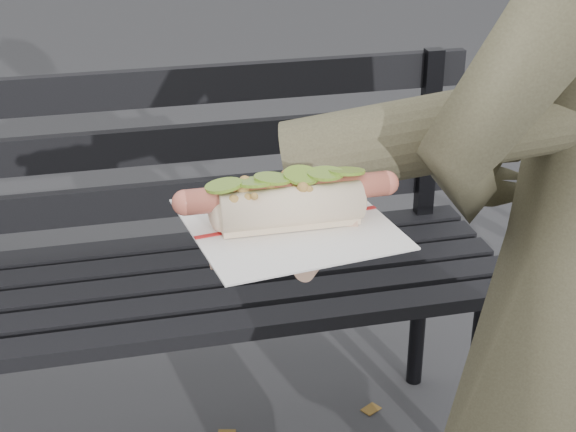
{
  "coord_description": "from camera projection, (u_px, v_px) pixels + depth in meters",
  "views": [
    {
      "loc": [
        -0.17,
        -0.74,
        1.39
      ],
      "look_at": [
        0.01,
        0.01,
        1.02
      ],
      "focal_mm": 55.0,
      "sensor_mm": 36.0,
      "label": 1
    }
  ],
  "objects": [
    {
      "name": "park_bench",
      "position": [
        138.0,
        250.0,
        1.85
      ],
      "size": [
        1.5,
        0.44,
        0.88
      ],
      "color": "black",
      "rests_on": "ground"
    },
    {
      "name": "held_hotdog",
      "position": [
        456.0,
        144.0,
        0.95
      ],
      "size": [
        0.64,
        0.31,
        0.2
      ],
      "color": "#47432F"
    }
  ]
}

